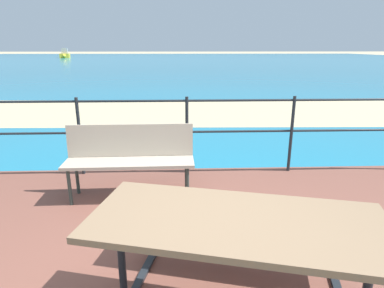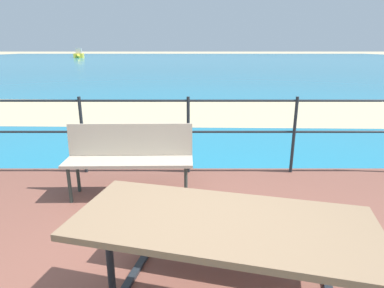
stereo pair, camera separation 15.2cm
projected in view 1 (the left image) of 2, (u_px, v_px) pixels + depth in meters
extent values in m
cube|color=teal|center=(180.00, 61.00, 40.52)|extent=(90.00, 90.00, 0.01)
cube|color=tan|center=(183.00, 111.00, 9.25)|extent=(54.09, 5.44, 0.01)
cube|color=#7A6047|center=(238.00, 222.00, 1.84)|extent=(1.83, 1.12, 0.04)
cube|color=#7A6047|center=(241.00, 221.00, 2.47)|extent=(1.72, 0.66, 0.04)
cylinder|color=#1E2328|center=(122.00, 263.00, 2.09)|extent=(0.06, 0.06, 0.77)
cube|color=tan|center=(130.00, 162.00, 3.72)|extent=(1.50, 0.43, 0.04)
cube|color=tan|center=(131.00, 140.00, 3.83)|extent=(1.49, 0.09, 0.39)
cylinder|color=#2D3833|center=(69.00, 187.00, 3.61)|extent=(0.04, 0.04, 0.45)
cylinder|color=#2D3833|center=(77.00, 176.00, 3.90)|extent=(0.04, 0.04, 0.45)
cylinder|color=#2D3833|center=(187.00, 184.00, 3.68)|extent=(0.04, 0.04, 0.45)
cylinder|color=#2D3833|center=(186.00, 174.00, 3.97)|extent=(0.04, 0.04, 0.45)
cylinder|color=#1E2328|center=(80.00, 137.00, 4.42)|extent=(0.04, 0.04, 1.09)
cylinder|color=#1E2328|center=(187.00, 136.00, 4.47)|extent=(0.04, 0.04, 1.09)
cylinder|color=#1E2328|center=(291.00, 135.00, 4.53)|extent=(0.04, 0.04, 1.09)
cylinder|color=#1E2328|center=(187.00, 101.00, 4.33)|extent=(5.90, 0.03, 0.03)
cylinder|color=#1E2328|center=(187.00, 132.00, 4.46)|extent=(5.90, 0.03, 0.03)
cube|color=yellow|center=(65.00, 56.00, 53.03)|extent=(2.02, 3.09, 0.68)
cube|color=#A5A8AD|center=(65.00, 51.00, 53.00)|extent=(1.10, 1.16, 0.87)
cone|color=yellow|center=(64.00, 56.00, 51.48)|extent=(0.70, 0.62, 0.61)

